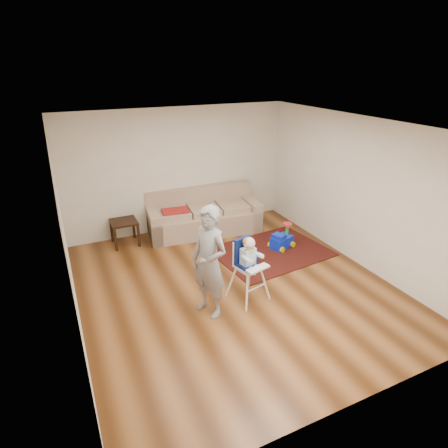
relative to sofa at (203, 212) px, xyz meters
name	(u,v)px	position (x,y,z in m)	size (l,w,h in m)	color
ground	(234,285)	(-0.38, -2.30, -0.48)	(5.50, 5.50, 0.00)	#4C270E
room_envelope	(221,172)	(-0.38, -1.77, 1.40)	(5.04, 5.52, 2.72)	silver
sofa	(203,212)	(0.00, 0.00, 0.00)	(2.56, 1.28, 0.95)	tan
side_table	(125,233)	(-1.74, 0.09, -0.21)	(0.53, 0.53, 0.53)	black
area_rug	(271,252)	(0.85, -1.52, -0.47)	(2.18, 1.63, 0.02)	black
ride_on_toy	(282,236)	(1.14, -1.45, -0.21)	(0.45, 0.32, 0.50)	#0D2ADA
toy_ball	(254,258)	(0.32, -1.75, -0.38)	(0.16, 0.16, 0.16)	#0D2ADA
high_chair	(248,270)	(-0.34, -2.72, 0.05)	(0.61, 0.61, 1.10)	white
adult	(209,262)	(-1.03, -2.79, 0.39)	(0.63, 0.41, 1.73)	gray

